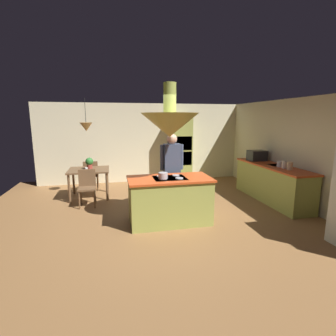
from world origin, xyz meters
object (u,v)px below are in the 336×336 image
(person_at_island, at_px, (172,167))
(chair_by_back_wall, at_px, (91,173))
(kitchen_island, at_px, (170,200))
(canister_flour, at_px, (290,166))
(canister_tea, at_px, (280,164))
(potted_plant_on_table, at_px, (89,163))
(microwave_on_counter, at_px, (257,155))
(cooking_pot_on_cooktop, at_px, (163,176))
(oven_tower, at_px, (180,150))
(chair_facing_island, at_px, (87,185))
(canister_sugar, at_px, (285,165))
(dining_table, at_px, (89,173))
(cup_on_table, at_px, (86,169))

(person_at_island, height_order, chair_by_back_wall, person_at_island)
(kitchen_island, xyz_separation_m, canister_flour, (2.84, 0.18, 0.55))
(canister_tea, bearing_deg, kitchen_island, -169.22)
(potted_plant_on_table, distance_m, microwave_on_counter, 4.56)
(person_at_island, bearing_deg, cooking_pot_on_cooktop, -114.00)
(kitchen_island, relative_size, oven_tower, 0.77)
(chair_facing_island, relative_size, chair_by_back_wall, 1.00)
(canister_sugar, relative_size, microwave_on_counter, 0.38)
(person_at_island, relative_size, cooking_pot_on_cooktop, 9.66)
(oven_tower, distance_m, canister_tea, 3.22)
(oven_tower, bearing_deg, canister_sugar, -58.88)
(dining_table, relative_size, cooking_pot_on_cooktop, 5.72)
(oven_tower, xyz_separation_m, person_at_island, (-0.89, -2.54, -0.07))
(oven_tower, distance_m, chair_by_back_wall, 2.89)
(cooking_pot_on_cooktop, bearing_deg, chair_by_back_wall, 117.90)
(canister_sugar, bearing_deg, cup_on_table, 161.75)
(oven_tower, height_order, cup_on_table, oven_tower)
(oven_tower, distance_m, potted_plant_on_table, 2.99)
(chair_by_back_wall, bearing_deg, dining_table, 90.00)
(dining_table, xyz_separation_m, chair_by_back_wall, (0.00, 0.68, -0.15))
(canister_tea, xyz_separation_m, microwave_on_counter, (0.00, 1.00, 0.07))
(canister_flour, xyz_separation_m, canister_tea, (0.00, 0.36, -0.02))
(potted_plant_on_table, height_order, canister_flour, canister_flour)
(person_at_island, bearing_deg, chair_by_back_wall, 132.57)
(canister_tea, bearing_deg, chair_facing_island, 169.02)
(oven_tower, bearing_deg, dining_table, -157.79)
(chair_by_back_wall, bearing_deg, canister_tea, 153.77)
(canister_sugar, xyz_separation_m, microwave_on_counter, (0.00, 1.18, 0.05))
(chair_by_back_wall, bearing_deg, canister_sugar, 151.97)
(chair_facing_island, distance_m, microwave_on_counter, 4.58)
(cup_on_table, relative_size, canister_tea, 0.64)
(oven_tower, distance_m, cooking_pot_on_cooktop, 3.60)
(cup_on_table, relative_size, cooking_pot_on_cooktop, 0.50)
(canister_flour, distance_m, canister_sugar, 0.18)
(kitchen_island, xyz_separation_m, person_at_island, (0.21, 0.70, 0.54))
(chair_by_back_wall, distance_m, microwave_on_counter, 4.74)
(chair_by_back_wall, bearing_deg, chair_facing_island, 90.00)
(oven_tower, height_order, canister_tea, oven_tower)
(oven_tower, xyz_separation_m, canister_flour, (1.74, -3.06, -0.06))
(oven_tower, height_order, cooking_pot_on_cooktop, oven_tower)
(canister_tea, xyz_separation_m, cooking_pot_on_cooktop, (-3.00, -0.67, 0.01))
(oven_tower, xyz_separation_m, cup_on_table, (-2.84, -1.37, -0.27))
(oven_tower, distance_m, cup_on_table, 3.17)
(oven_tower, height_order, microwave_on_counter, oven_tower)
(canister_flour, bearing_deg, canister_sugar, 90.00)
(chair_by_back_wall, relative_size, canister_flour, 4.72)
(potted_plant_on_table, height_order, cooking_pot_on_cooktop, cooking_pot_on_cooktop)
(potted_plant_on_table, distance_m, cup_on_table, 0.30)
(canister_flour, bearing_deg, cup_on_table, 159.74)
(microwave_on_counter, height_order, cooking_pot_on_cooktop, microwave_on_counter)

